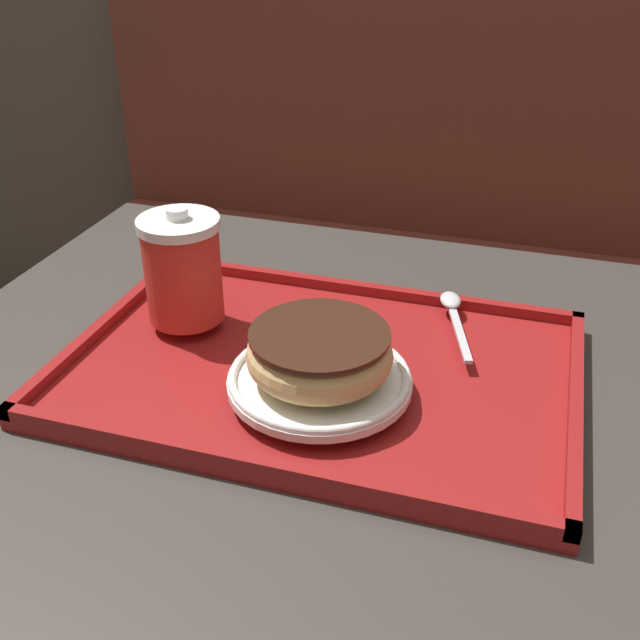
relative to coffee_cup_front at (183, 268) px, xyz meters
The scene contains 7 objects.
booth_bench 0.98m from the coffee_cup_front, 72.01° to the left, with size 1.77×0.44×1.00m.
cafe_table 0.31m from the coffee_cup_front, 16.23° to the right, with size 0.88×0.76×0.70m.
serving_tray 0.18m from the coffee_cup_front, 11.53° to the right, with size 0.49×0.33×0.02m.
coffee_cup_front is the anchor object (origin of this frame).
plate_with_chocolate_donut 0.19m from the coffee_cup_front, 24.83° to the right, with size 0.17×0.17×0.01m.
donut_chocolate_glazed 0.19m from the coffee_cup_front, 24.83° to the right, with size 0.13×0.13×0.04m.
spoon 0.29m from the coffee_cup_front, 18.69° to the left, with size 0.05×0.13×0.01m.
Camera 1 is at (0.16, -0.56, 1.12)m, focal length 42.00 mm.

